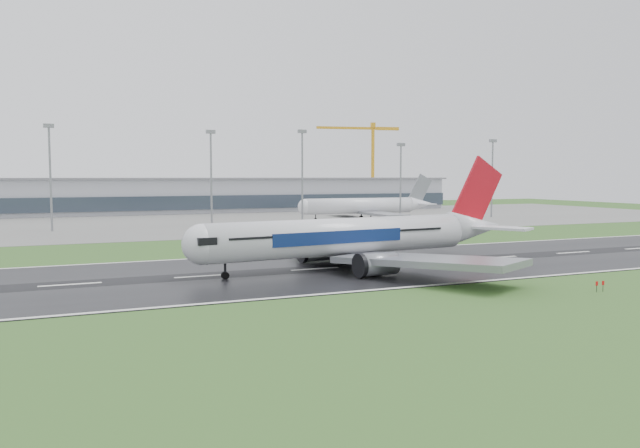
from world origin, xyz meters
name	(u,v)px	position (x,y,z in m)	size (l,w,h in m)	color
ground	(413,263)	(0.00, 0.00, 0.00)	(520.00, 520.00, 0.00)	#2B531E
runway	(413,263)	(0.00, 0.00, 0.05)	(400.00, 45.00, 0.10)	black
apron	(237,220)	(0.00, 125.00, 0.04)	(400.00, 130.00, 0.08)	slate
terminal	(203,196)	(0.00, 185.00, 7.50)	(240.00, 36.00, 15.00)	#989AA3
main_airliner	(363,213)	(-11.27, -1.46, 9.81)	(65.79, 62.66, 19.43)	silver
parked_airliner	(365,197)	(45.69, 108.83, 8.42)	(56.88, 52.96, 16.67)	silver
tower_crane	(373,165)	(97.16, 200.00, 22.74)	(46.18, 2.52, 45.48)	orange
floodmast_1	(50,180)	(-63.52, 100.00, 15.34)	(0.64, 0.64, 30.67)	gray
floodmast_2	(211,180)	(-15.32, 100.00, 15.13)	(0.64, 0.64, 30.26)	gray
floodmast_3	(302,179)	(16.67, 100.00, 15.65)	(0.64, 0.64, 31.30)	gray
floodmast_4	(401,183)	(56.01, 100.00, 13.78)	(0.64, 0.64, 27.57)	gray
floodmast_5	(492,180)	(98.06, 100.00, 14.96)	(0.64, 0.64, 29.91)	gray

